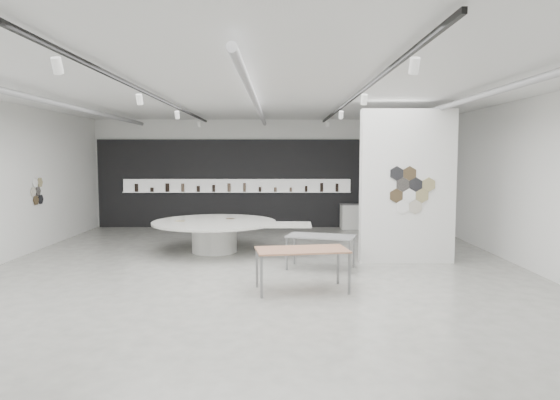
{
  "coord_description": "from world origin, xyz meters",
  "views": [
    {
      "loc": [
        0.48,
        -10.69,
        2.51
      ],
      "look_at": [
        0.51,
        1.2,
        1.47
      ],
      "focal_mm": 32.0,
      "sensor_mm": 36.0,
      "label": 1
    }
  ],
  "objects_px": {
    "sample_table_stone": "(321,238)",
    "kitchen_counter": "(362,216)",
    "partition_column": "(407,187)",
    "sample_table_wood": "(302,252)",
    "display_island": "(217,232)"
  },
  "relations": [
    {
      "from": "sample_table_stone",
      "to": "kitchen_counter",
      "type": "height_order",
      "value": "kitchen_counter"
    },
    {
      "from": "partition_column",
      "to": "sample_table_wood",
      "type": "xyz_separation_m",
      "value": [
        -2.59,
        -2.54,
        -1.07
      ]
    },
    {
      "from": "partition_column",
      "to": "display_island",
      "type": "bearing_deg",
      "value": 165.0
    },
    {
      "from": "sample_table_stone",
      "to": "kitchen_counter",
      "type": "distance_m",
      "value": 6.55
    },
    {
      "from": "sample_table_stone",
      "to": "sample_table_wood",
      "type": "bearing_deg",
      "value": -105.55
    },
    {
      "from": "display_island",
      "to": "sample_table_wood",
      "type": "bearing_deg",
      "value": -59.86
    },
    {
      "from": "kitchen_counter",
      "to": "sample_table_stone",
      "type": "bearing_deg",
      "value": -109.98
    },
    {
      "from": "partition_column",
      "to": "sample_table_wood",
      "type": "relative_size",
      "value": 2.0
    },
    {
      "from": "partition_column",
      "to": "sample_table_stone",
      "type": "height_order",
      "value": "partition_column"
    },
    {
      "from": "partition_column",
      "to": "sample_table_wood",
      "type": "bearing_deg",
      "value": -135.59
    },
    {
      "from": "sample_table_stone",
      "to": "display_island",
      "type": "bearing_deg",
      "value": 142.43
    },
    {
      "from": "kitchen_counter",
      "to": "sample_table_wood",
      "type": "bearing_deg",
      "value": -109.52
    },
    {
      "from": "display_island",
      "to": "kitchen_counter",
      "type": "xyz_separation_m",
      "value": [
        4.53,
        4.27,
        -0.1
      ]
    },
    {
      "from": "partition_column",
      "to": "display_island",
      "type": "xyz_separation_m",
      "value": [
        -4.64,
        1.24,
        -1.26
      ]
    },
    {
      "from": "partition_column",
      "to": "kitchen_counter",
      "type": "relative_size",
      "value": 2.31
    }
  ]
}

